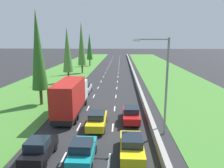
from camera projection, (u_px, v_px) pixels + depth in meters
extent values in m
plane|color=#28282B|center=(112.00, 71.00, 59.71)|extent=(300.00, 300.00, 0.00)
cube|color=#478433|center=(68.00, 71.00, 60.27)|extent=(14.00, 140.00, 0.04)
cube|color=#478433|center=(163.00, 72.00, 59.07)|extent=(14.00, 140.00, 0.04)
cube|color=#9E9B93|center=(132.00, 70.00, 59.37)|extent=(0.44, 120.00, 0.85)
cube|color=white|center=(63.00, 159.00, 15.81)|extent=(0.14, 2.00, 0.01)
cube|color=white|center=(79.00, 127.00, 21.67)|extent=(0.14, 2.00, 0.01)
cube|color=white|center=(88.00, 108.00, 27.53)|extent=(0.14, 2.00, 0.01)
cube|color=white|center=(94.00, 96.00, 33.40)|extent=(0.14, 2.00, 0.01)
cube|color=white|center=(98.00, 88.00, 39.26)|extent=(0.14, 2.00, 0.01)
cube|color=white|center=(101.00, 81.00, 45.13)|extent=(0.14, 2.00, 0.01)
cube|color=white|center=(103.00, 77.00, 50.99)|extent=(0.14, 2.00, 0.01)
cube|color=white|center=(105.00, 73.00, 56.85)|extent=(0.14, 2.00, 0.01)
cube|color=white|center=(107.00, 70.00, 62.72)|extent=(0.14, 2.00, 0.01)
cube|color=white|center=(108.00, 67.00, 68.58)|extent=(0.14, 2.00, 0.01)
cube|color=white|center=(109.00, 65.00, 74.44)|extent=(0.14, 2.00, 0.01)
cube|color=white|center=(110.00, 63.00, 80.31)|extent=(0.14, 2.00, 0.01)
cube|color=white|center=(111.00, 61.00, 86.17)|extent=(0.14, 2.00, 0.01)
cube|color=white|center=(112.00, 60.00, 92.04)|extent=(0.14, 2.00, 0.01)
cube|color=white|center=(112.00, 59.00, 97.90)|extent=(0.14, 2.00, 0.01)
cube|color=white|center=(113.00, 58.00, 103.76)|extent=(0.14, 2.00, 0.01)
cube|color=white|center=(113.00, 57.00, 109.63)|extent=(0.14, 2.00, 0.01)
cube|color=white|center=(114.00, 56.00, 115.49)|extent=(0.14, 2.00, 0.01)
cube|color=white|center=(109.00, 160.00, 15.65)|extent=(0.14, 2.00, 0.01)
cube|color=white|center=(113.00, 127.00, 21.51)|extent=(0.14, 2.00, 0.01)
cube|color=white|center=(115.00, 109.00, 27.38)|extent=(0.14, 2.00, 0.01)
cube|color=white|center=(116.00, 96.00, 33.24)|extent=(0.14, 2.00, 0.01)
cube|color=white|center=(117.00, 88.00, 39.11)|extent=(0.14, 2.00, 0.01)
cube|color=white|center=(117.00, 82.00, 44.97)|extent=(0.14, 2.00, 0.01)
cube|color=white|center=(118.00, 77.00, 50.83)|extent=(0.14, 2.00, 0.01)
cube|color=white|center=(118.00, 73.00, 56.70)|extent=(0.14, 2.00, 0.01)
cube|color=white|center=(119.00, 70.00, 62.56)|extent=(0.14, 2.00, 0.01)
cube|color=white|center=(119.00, 67.00, 68.43)|extent=(0.14, 2.00, 0.01)
cube|color=white|center=(119.00, 65.00, 74.29)|extent=(0.14, 2.00, 0.01)
cube|color=white|center=(119.00, 63.00, 80.15)|extent=(0.14, 2.00, 0.01)
cube|color=white|center=(119.00, 62.00, 86.02)|extent=(0.14, 2.00, 0.01)
cube|color=white|center=(120.00, 60.00, 91.88)|extent=(0.14, 2.00, 0.01)
cube|color=white|center=(120.00, 59.00, 97.75)|extent=(0.14, 2.00, 0.01)
cube|color=white|center=(120.00, 58.00, 103.61)|extent=(0.14, 2.00, 0.01)
cube|color=white|center=(120.00, 57.00, 109.47)|extent=(0.14, 2.00, 0.01)
cube|color=white|center=(120.00, 56.00, 115.34)|extent=(0.14, 2.00, 0.01)
cube|color=black|center=(40.00, 150.00, 15.71)|extent=(1.68, 3.90, 0.76)
cube|color=#19232D|center=(37.00, 144.00, 15.27)|extent=(1.52, 1.60, 0.64)
cylinder|color=black|center=(36.00, 147.00, 17.00)|extent=(0.22, 0.64, 0.64)
cylinder|color=black|center=(55.00, 147.00, 16.93)|extent=(0.22, 0.64, 0.64)
cylinder|color=black|center=(23.00, 164.00, 14.64)|extent=(0.22, 0.64, 0.64)
cylinder|color=black|center=(44.00, 165.00, 14.57)|extent=(0.22, 0.64, 0.64)
cube|color=yellow|center=(132.00, 147.00, 16.20)|extent=(1.76, 4.50, 0.72)
cube|color=#19232D|center=(132.00, 140.00, 15.92)|extent=(1.56, 1.90, 0.60)
cylinder|color=black|center=(121.00, 143.00, 17.68)|extent=(0.22, 0.64, 0.64)
cylinder|color=black|center=(140.00, 143.00, 17.60)|extent=(0.22, 0.64, 0.64)
cylinder|color=black|center=(121.00, 162.00, 14.95)|extent=(0.22, 0.64, 0.64)
cylinder|color=black|center=(144.00, 162.00, 14.88)|extent=(0.22, 0.64, 0.64)
cube|color=teal|center=(83.00, 153.00, 15.41)|extent=(1.68, 3.90, 0.76)
cube|color=#19232D|center=(82.00, 146.00, 14.97)|extent=(1.52, 1.60, 0.64)
cylinder|color=black|center=(76.00, 149.00, 16.70)|extent=(0.22, 0.64, 0.64)
cylinder|color=black|center=(95.00, 149.00, 16.63)|extent=(0.22, 0.64, 0.64)
cylinder|color=black|center=(68.00, 167.00, 14.34)|extent=(0.22, 0.64, 0.64)
cylinder|color=black|center=(91.00, 167.00, 14.27)|extent=(0.22, 0.64, 0.64)
cube|color=black|center=(72.00, 109.00, 25.54)|extent=(2.20, 9.40, 0.56)
cube|color=white|center=(78.00, 89.00, 28.74)|extent=(2.40, 2.20, 2.50)
cube|color=#B21E19|center=(69.00, 96.00, 24.07)|extent=(2.44, 7.20, 3.30)
cylinder|color=black|center=(70.00, 103.00, 28.87)|extent=(0.22, 0.64, 0.64)
cylinder|color=black|center=(86.00, 103.00, 28.78)|extent=(0.22, 0.64, 0.64)
cylinder|color=black|center=(58.00, 117.00, 23.52)|extent=(0.22, 0.64, 0.64)
cylinder|color=black|center=(78.00, 117.00, 23.42)|extent=(0.22, 0.64, 0.64)
cylinder|color=black|center=(55.00, 121.00, 22.46)|extent=(0.22, 0.64, 0.64)
cylinder|color=black|center=(75.00, 121.00, 22.36)|extent=(0.22, 0.64, 0.64)
cube|color=yellow|center=(97.00, 121.00, 21.45)|extent=(1.76, 4.50, 0.72)
cube|color=#19232D|center=(97.00, 115.00, 21.17)|extent=(1.56, 1.90, 0.60)
cylinder|color=black|center=(91.00, 119.00, 22.92)|extent=(0.22, 0.64, 0.64)
cylinder|color=black|center=(106.00, 119.00, 22.85)|extent=(0.22, 0.64, 0.64)
cylinder|color=black|center=(87.00, 130.00, 20.20)|extent=(0.22, 0.64, 0.64)
cylinder|color=black|center=(104.00, 130.00, 20.13)|extent=(0.22, 0.64, 0.64)
cube|color=red|center=(131.00, 115.00, 23.15)|extent=(1.76, 4.50, 0.72)
cube|color=#19232D|center=(131.00, 110.00, 22.86)|extent=(1.56, 1.90, 0.60)
cylinder|color=black|center=(124.00, 114.00, 24.62)|extent=(0.22, 0.64, 0.64)
cylinder|color=black|center=(137.00, 114.00, 24.55)|extent=(0.22, 0.64, 0.64)
cylinder|color=black|center=(124.00, 123.00, 21.89)|extent=(0.22, 0.64, 0.64)
cylinder|color=black|center=(139.00, 123.00, 21.82)|extent=(0.22, 0.64, 0.64)
cube|color=silver|center=(85.00, 89.00, 35.49)|extent=(1.76, 4.50, 0.72)
cube|color=#19232D|center=(85.00, 85.00, 35.21)|extent=(1.56, 1.90, 0.60)
cylinder|color=black|center=(82.00, 89.00, 36.97)|extent=(0.22, 0.64, 0.64)
cylinder|color=black|center=(91.00, 89.00, 36.90)|extent=(0.22, 0.64, 0.64)
cylinder|color=black|center=(79.00, 93.00, 34.24)|extent=(0.22, 0.64, 0.64)
cylinder|color=black|center=(88.00, 93.00, 34.17)|extent=(0.22, 0.64, 0.64)
cylinder|color=#4C3823|center=(41.00, 97.00, 28.89)|extent=(0.40, 0.40, 2.20)
cone|color=#2D6623|center=(38.00, 50.00, 27.58)|extent=(2.12, 2.12, 10.50)
cylinder|color=#4C3823|center=(69.00, 77.00, 44.18)|extent=(0.40, 0.40, 2.20)
cone|color=#4C7F38|center=(67.00, 50.00, 43.00)|extent=(2.08, 2.08, 9.11)
cylinder|color=#4C3823|center=(82.00, 69.00, 55.95)|extent=(0.40, 0.40, 2.20)
cone|color=#4C7F38|center=(81.00, 44.00, 54.56)|extent=(2.13, 2.13, 11.18)
cylinder|color=#4C3823|center=(90.00, 63.00, 71.41)|extent=(0.40, 0.40, 2.20)
cone|color=#2D6623|center=(89.00, 46.00, 70.29)|extent=(2.07, 2.07, 8.69)
cylinder|color=gray|center=(166.00, 88.00, 19.13)|extent=(0.20, 0.20, 9.00)
cylinder|color=gray|center=(153.00, 39.00, 18.29)|extent=(2.80, 0.12, 0.12)
cube|color=silver|center=(137.00, 40.00, 18.37)|extent=(0.60, 0.28, 0.20)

